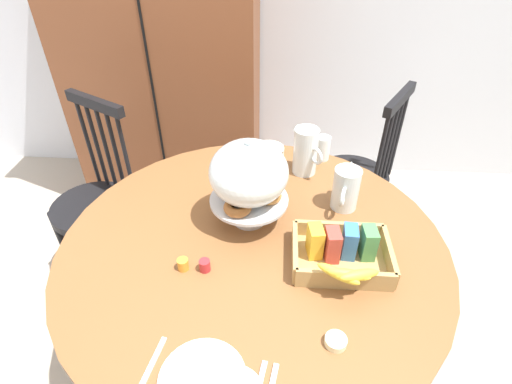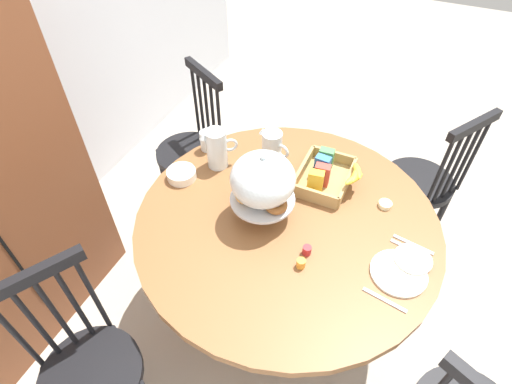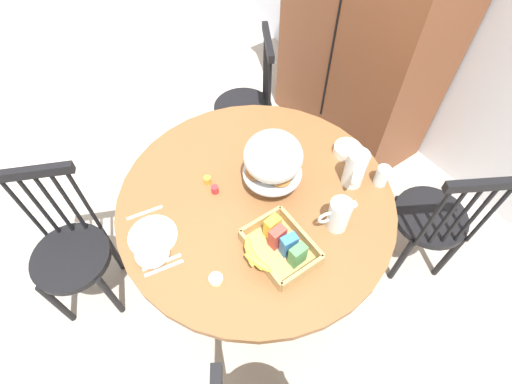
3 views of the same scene
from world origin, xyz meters
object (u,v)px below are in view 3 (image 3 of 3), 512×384
(pastry_stand_with_dome, at_px, (273,158))
(china_plate_small, at_px, (152,253))
(dining_table, at_px, (256,219))
(cereal_basket, at_px, (279,246))
(wooden_armoire, at_px, (370,11))
(cereal_bowl, at_px, (347,150))
(windsor_chair_near_window, at_px, (432,220))
(orange_juice_pitcher, at_px, (355,170))
(china_plate_large, at_px, (153,236))
(windsor_chair_by_cabinet, at_px, (247,108))
(drinking_glass, at_px, (382,176))
(butter_dish, at_px, (216,279))
(windsor_chair_facing_door, at_px, (71,253))
(milk_pitcher, at_px, (338,216))

(pastry_stand_with_dome, bearing_deg, china_plate_small, -88.78)
(dining_table, xyz_separation_m, china_plate_small, (-0.01, -0.54, 0.20))
(cereal_basket, height_order, china_plate_small, cereal_basket)
(dining_table, bearing_deg, wooden_armoire, 115.53)
(pastry_stand_with_dome, height_order, cereal_bowl, pastry_stand_with_dome)
(wooden_armoire, height_order, pastry_stand_with_dome, wooden_armoire)
(windsor_chair_near_window, height_order, pastry_stand_with_dome, pastry_stand_with_dome)
(orange_juice_pitcher, distance_m, china_plate_large, 0.99)
(wooden_armoire, distance_m, dining_table, 1.51)
(dining_table, xyz_separation_m, windsor_chair_by_cabinet, (-0.83, 0.50, -0.10))
(china_plate_large, xyz_separation_m, drinking_glass, (0.36, 1.05, 0.05))
(wooden_armoire, bearing_deg, china_plate_small, -71.57)
(pastry_stand_with_dome, distance_m, butter_dish, 0.59)
(cereal_basket, relative_size, butter_dish, 5.27)
(wooden_armoire, relative_size, windsor_chair_by_cabinet, 2.01)
(pastry_stand_with_dome, height_order, orange_juice_pitcher, pastry_stand_with_dome)
(orange_juice_pitcher, height_order, butter_dish, orange_juice_pitcher)
(windsor_chair_facing_door, bearing_deg, china_plate_small, 38.08)
(dining_table, bearing_deg, cereal_basket, -15.96)
(windsor_chair_facing_door, bearing_deg, windsor_chair_by_cabinet, 106.33)
(dining_table, relative_size, windsor_chair_near_window, 1.37)
(windsor_chair_by_cabinet, height_order, china_plate_small, windsor_chair_by_cabinet)
(wooden_armoire, height_order, windsor_chair_facing_door, wooden_armoire)
(orange_juice_pitcher, xyz_separation_m, cereal_bowl, (-0.16, 0.11, -0.07))
(dining_table, height_order, china_plate_small, china_plate_small)
(butter_dish, bearing_deg, wooden_armoire, 117.42)
(windsor_chair_facing_door, xyz_separation_m, china_plate_small, (0.42, 0.33, 0.30))
(milk_pitcher, relative_size, cereal_bowl, 1.29)
(windsor_chair_facing_door, relative_size, drinking_glass, 8.86)
(cereal_basket, bearing_deg, china_plate_small, -123.25)
(windsor_chair_facing_door, relative_size, cereal_bowl, 6.96)
(orange_juice_pitcher, bearing_deg, pastry_stand_with_dome, -122.24)
(windsor_chair_near_window, relative_size, china_plate_large, 4.43)
(wooden_armoire, relative_size, pastry_stand_with_dome, 5.70)
(wooden_armoire, bearing_deg, windsor_chair_near_window, -22.88)
(china_plate_small, bearing_deg, wooden_armoire, 108.43)
(pastry_stand_with_dome, bearing_deg, cereal_bowl, 83.34)
(orange_juice_pitcher, height_order, drinking_glass, orange_juice_pitcher)
(dining_table, height_order, windsor_chair_near_window, windsor_chair_near_window)
(windsor_chair_by_cabinet, distance_m, windsor_chair_facing_door, 1.43)
(china_plate_large, relative_size, butter_dish, 3.67)
(dining_table, bearing_deg, drinking_glass, 63.82)
(orange_juice_pitcher, xyz_separation_m, cereal_basket, (0.10, -0.53, -0.05))
(windsor_chair_by_cabinet, relative_size, windsor_chair_facing_door, 1.00)
(windsor_chair_near_window, bearing_deg, cereal_basket, -103.43)
(windsor_chair_near_window, height_order, china_plate_small, windsor_chair_near_window)
(pastry_stand_with_dome, relative_size, cereal_bowl, 2.46)
(dining_table, bearing_deg, windsor_chair_near_window, 58.39)
(windsor_chair_facing_door, height_order, butter_dish, windsor_chair_facing_door)
(cereal_basket, bearing_deg, windsor_chair_by_cabinet, 152.51)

